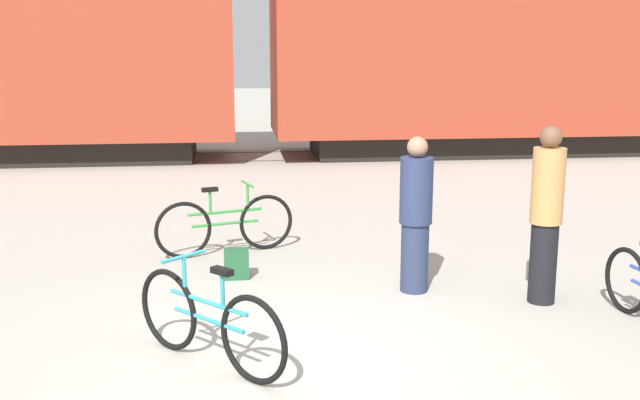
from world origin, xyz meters
TOP-DOWN VIEW (x-y plane):
  - ground_plane at (0.00, 0.00)m, footprint 80.00×80.00m
  - freight_train at (-0.00, 11.75)m, footprint 50.89×3.01m
  - rail_near at (0.00, 11.04)m, footprint 62.89×0.07m
  - rail_far at (0.00, 12.47)m, footprint 62.89×0.07m
  - bicycle_teal at (-0.76, -0.05)m, footprint 1.25×1.34m
  - bicycle_green at (-0.64, 3.36)m, footprint 1.75×0.60m
  - person_in_tan at (2.63, 1.12)m, footprint 0.33×0.33m
  - person_in_navy at (1.40, 1.63)m, footprint 0.35×0.35m
  - backpack at (-0.51, 2.31)m, footprint 0.28×0.20m

SIDE VIEW (x-z plane):
  - ground_plane at x=0.00m, z-range 0.00..0.00m
  - rail_near at x=0.00m, z-range 0.00..0.01m
  - rail_far at x=0.00m, z-range 0.00..0.01m
  - backpack at x=-0.51m, z-range 0.00..0.34m
  - bicycle_green at x=-0.64m, z-range -0.07..0.83m
  - bicycle_teal at x=-0.76m, z-range -0.07..0.84m
  - person_in_navy at x=1.40m, z-range 0.00..1.69m
  - person_in_tan at x=2.63m, z-range 0.01..1.85m
  - freight_train at x=0.00m, z-range 0.13..5.55m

